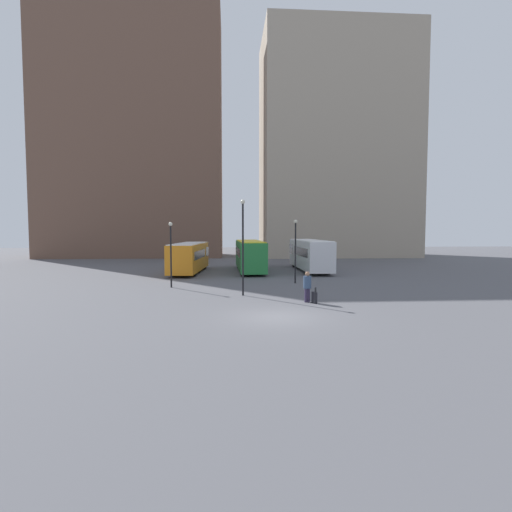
# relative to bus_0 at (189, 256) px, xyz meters

# --- Properties ---
(ground_plane) EXTENTS (160.00, 160.00, 0.00)m
(ground_plane) POSITION_rel_bus_0_xyz_m (6.15, -20.90, -1.59)
(ground_plane) COLOR #56565B
(building_block_left) EXTENTS (27.68, 11.15, 38.39)m
(building_block_left) POSITION_rel_bus_0_xyz_m (-11.02, 25.44, 17.60)
(building_block_left) COLOR brown
(building_block_left) RESTS_ON ground_plane
(building_block_right) EXTENTS (23.89, 14.61, 35.41)m
(building_block_right) POSITION_rel_bus_0_xyz_m (21.42, 25.44, 16.11)
(building_block_right) COLOR tan
(building_block_right) RESTS_ON ground_plane
(bus_0) EXTENTS (3.31, 10.46, 2.93)m
(bus_0) POSITION_rel_bus_0_xyz_m (0.00, 0.00, 0.00)
(bus_0) COLOR orange
(bus_0) RESTS_ON ground_plane
(bus_1) EXTENTS (2.66, 11.30, 3.12)m
(bus_1) POSITION_rel_bus_0_xyz_m (6.05, 1.02, 0.10)
(bus_1) COLOR #237A38
(bus_1) RESTS_ON ground_plane
(bus_2) EXTENTS (2.47, 11.60, 3.20)m
(bus_2) POSITION_rel_bus_0_xyz_m (12.30, 1.13, 0.15)
(bus_2) COLOR silver
(bus_2) RESTS_ON ground_plane
(traveler) EXTENTS (0.55, 0.55, 1.79)m
(traveler) POSITION_rel_bus_0_xyz_m (8.43, -17.04, -0.53)
(traveler) COLOR #382D4C
(traveler) RESTS_ON ground_plane
(suitcase) EXTENTS (0.27, 0.44, 0.94)m
(suitcase) POSITION_rel_bus_0_xyz_m (8.78, -17.42, -1.26)
(suitcase) COLOR black
(suitcase) RESTS_ON ground_plane
(lamp_post_0) EXTENTS (0.28, 0.28, 4.78)m
(lamp_post_0) POSITION_rel_bus_0_xyz_m (-0.33, -10.43, 1.27)
(lamp_post_0) COLOR black
(lamp_post_0) RESTS_ON ground_plane
(lamp_post_1) EXTENTS (0.28, 0.28, 6.13)m
(lamp_post_1) POSITION_rel_bus_0_xyz_m (4.78, -14.38, 1.98)
(lamp_post_1) COLOR black
(lamp_post_1) RESTS_ON ground_plane
(lamp_post_2) EXTENTS (0.28, 0.28, 5.02)m
(lamp_post_2) POSITION_rel_bus_0_xyz_m (9.13, -8.76, 1.40)
(lamp_post_2) COLOR black
(lamp_post_2) RESTS_ON ground_plane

